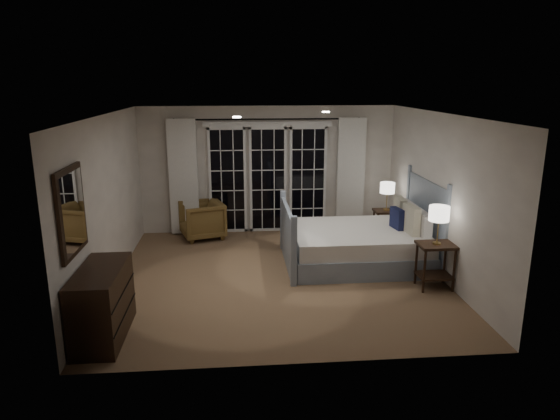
{
  "coord_description": "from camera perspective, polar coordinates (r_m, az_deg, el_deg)",
  "views": [
    {
      "loc": [
        -0.62,
        -7.27,
        2.97
      ],
      "look_at": [
        0.03,
        0.08,
        1.05
      ],
      "focal_mm": 32.0,
      "sensor_mm": 36.0,
      "label": 1
    }
  ],
  "objects": [
    {
      "name": "downlight_a",
      "position": [
        8.01,
        5.27,
        11.09
      ],
      "size": [
        0.12,
        0.12,
        0.01
      ],
      "primitive_type": "cylinder",
      "color": "white",
      "rests_on": "ceiling"
    },
    {
      "name": "armchair",
      "position": [
        9.75,
        -8.91,
        -1.13
      ],
      "size": [
        0.98,
        0.97,
        0.72
      ],
      "primitive_type": "imported",
      "rotation": [
        0.0,
        0.0,
        -1.27
      ],
      "color": "brown",
      "rests_on": "floor"
    },
    {
      "name": "wall_front",
      "position": [
        5.1,
        2.22,
        -5.12
      ],
      "size": [
        5.0,
        0.02,
        2.5
      ],
      "primitive_type": "cube",
      "color": "silver",
      "rests_on": "floor"
    },
    {
      "name": "wall_right",
      "position": [
        8.09,
        17.76,
        1.61
      ],
      "size": [
        0.02,
        5.0,
        2.5
      ],
      "primitive_type": "cube",
      "color": "silver",
      "rests_on": "floor"
    },
    {
      "name": "lamp_right",
      "position": [
        9.55,
        12.18,
        2.44
      ],
      "size": [
        0.27,
        0.27,
        0.53
      ],
      "color": "#B18D46",
      "rests_on": "nightstand_right"
    },
    {
      "name": "curtain_right",
      "position": [
        10.07,
        8.08,
        4.04
      ],
      "size": [
        0.55,
        0.1,
        2.25
      ],
      "primitive_type": "cube",
      "color": "white",
      "rests_on": "curtain_rod"
    },
    {
      "name": "curtain_rod",
      "position": [
        9.71,
        -1.4,
        10.34
      ],
      "size": [
        3.5,
        0.03,
        0.03
      ],
      "primitive_type": "cylinder",
      "rotation": [
        0.0,
        1.57,
        0.0
      ],
      "color": "black",
      "rests_on": "wall_back"
    },
    {
      "name": "wall_left",
      "position": [
        7.7,
        -19.05,
        0.87
      ],
      "size": [
        0.02,
        5.0,
        2.5
      ],
      "primitive_type": "cube",
      "color": "silver",
      "rests_on": "floor"
    },
    {
      "name": "downlight_b",
      "position": [
        6.88,
        -4.96,
        10.54
      ],
      "size": [
        0.12,
        0.12,
        0.01
      ],
      "primitive_type": "cylinder",
      "color": "white",
      "rests_on": "ceiling"
    },
    {
      "name": "wall_back",
      "position": [
        9.93,
        -1.4,
        4.62
      ],
      "size": [
        5.0,
        0.02,
        2.5
      ],
      "primitive_type": "cube",
      "color": "silver",
      "rests_on": "floor"
    },
    {
      "name": "ceiling",
      "position": [
        7.31,
        -0.18,
        10.9
      ],
      "size": [
        5.0,
        5.0,
        0.0
      ],
      "primitive_type": "plane",
      "rotation": [
        3.14,
        0.0,
        0.0
      ],
      "color": "silver",
      "rests_on": "wall_back"
    },
    {
      "name": "mirror",
      "position": [
        6.03,
        -22.71,
        -0.18
      ],
      "size": [
        0.05,
        0.85,
        1.0
      ],
      "color": "black",
      "rests_on": "wall_left"
    },
    {
      "name": "nightstand_right",
      "position": [
        9.7,
        11.98,
        -1.18
      ],
      "size": [
        0.45,
        0.36,
        0.59
      ],
      "color": "black",
      "rests_on": "floor"
    },
    {
      "name": "dresser",
      "position": [
        6.33,
        -19.64,
        -10.02
      ],
      "size": [
        0.51,
        1.2,
        0.85
      ],
      "color": "black",
      "rests_on": "floor"
    },
    {
      "name": "floor",
      "position": [
        7.87,
        -0.17,
        -7.57
      ],
      "size": [
        5.0,
        5.0,
        0.0
      ],
      "primitive_type": "plane",
      "color": "olive",
      "rests_on": "ground"
    },
    {
      "name": "french_doors",
      "position": [
        9.92,
        -1.38,
        3.67
      ],
      "size": [
        2.5,
        0.04,
        2.2
      ],
      "color": "black",
      "rests_on": "wall_back"
    },
    {
      "name": "bed",
      "position": [
        8.42,
        9.19,
        -3.77
      ],
      "size": [
        2.38,
        1.71,
        1.39
      ],
      "color": "#858FA0",
      "rests_on": "floor"
    },
    {
      "name": "nightstand_left",
      "position": [
        7.65,
        17.34,
        -5.34
      ],
      "size": [
        0.52,
        0.42,
        0.68
      ],
      "color": "black",
      "rests_on": "floor"
    },
    {
      "name": "curtain_left",
      "position": [
        9.87,
        -10.98,
        3.7
      ],
      "size": [
        0.55,
        0.1,
        2.25
      ],
      "primitive_type": "cube",
      "color": "white",
      "rests_on": "curtain_rod"
    },
    {
      "name": "lamp_left",
      "position": [
        7.45,
        17.73,
        -0.44
      ],
      "size": [
        0.29,
        0.29,
        0.56
      ],
      "color": "#B18D46",
      "rests_on": "nightstand_left"
    }
  ]
}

